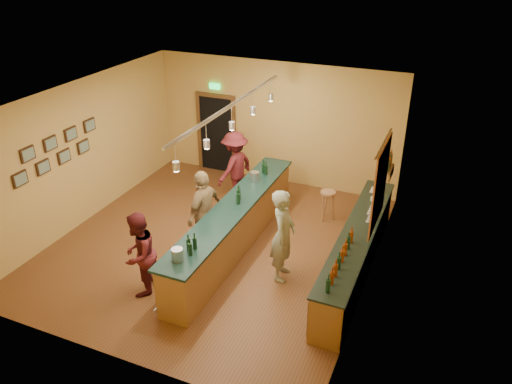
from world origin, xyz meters
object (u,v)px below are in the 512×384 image
at_px(tasting_bar, 234,224).
at_px(customer_c, 235,166).
at_px(back_counter, 356,251).
at_px(bartender, 283,235).
at_px(bar_stool, 328,197).
at_px(customer_b, 204,212).
at_px(customer_a, 139,254).

relative_size(tasting_bar, customer_c, 2.88).
bearing_deg(back_counter, bartender, -151.97).
distance_m(tasting_bar, bar_stool, 2.44).
bearing_deg(tasting_bar, bartender, -21.60).
bearing_deg(customer_b, bar_stool, 143.32).
bearing_deg(back_counter, customer_c, 151.34).
height_order(customer_a, customer_c, customer_c).
relative_size(back_counter, bartender, 2.45).
relative_size(tasting_bar, customer_a, 3.13).
height_order(tasting_bar, customer_c, customer_c).
relative_size(customer_a, bar_stool, 2.26).
height_order(bartender, customer_a, bartender).
xyz_separation_m(back_counter, bar_stool, (-1.07, 1.78, 0.09)).
bearing_deg(bar_stool, bartender, -94.56).
relative_size(tasting_bar, bar_stool, 7.06).
height_order(tasting_bar, customer_b, customer_b).
relative_size(back_counter, customer_c, 2.57).
height_order(customer_a, bar_stool, customer_a).
distance_m(tasting_bar, bartender, 1.38).
distance_m(customer_c, bar_stool, 2.41).
height_order(back_counter, customer_c, customer_c).
bearing_deg(bartender, customer_c, 31.76).
xyz_separation_m(tasting_bar, customer_b, (-0.55, -0.25, 0.30)).
bearing_deg(bartender, bar_stool, -13.27).
height_order(customer_c, bar_stool, customer_c).
relative_size(bartender, customer_c, 1.05).
distance_m(tasting_bar, customer_c, 2.29).
distance_m(bartender, bar_stool, 2.49).
bearing_deg(bar_stool, back_counter, -58.89).
bearing_deg(bartender, customer_b, 73.49).
distance_m(bartender, customer_c, 3.38).
xyz_separation_m(tasting_bar, customer_a, (-0.97, -1.93, 0.21)).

